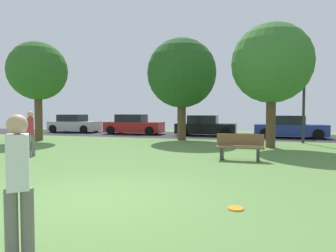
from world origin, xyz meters
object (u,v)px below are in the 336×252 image
oak_tree_left (272,64)px  person_thrower (19,181)px  person_catcher (31,131)px  frisbee_disc (236,208)px  parked_car_blue (289,128)px  parked_car_red (133,125)px  street_lamp_post (304,101)px  maple_tree_near (38,71)px  park_bench (240,147)px  parked_car_silver (74,124)px  parked_car_black (205,126)px  maple_tree_far (182,73)px

oak_tree_left → person_thrower: oak_tree_left is taller
person_catcher → frisbee_disc: bearing=21.7°
person_thrower → parked_car_blue: person_thrower is taller
parked_car_red → street_lamp_post: street_lamp_post is taller
maple_tree_near → parked_car_red: maple_tree_near is taller
frisbee_disc → parked_car_red: (-8.59, 15.80, 0.67)m
parked_car_red → park_bench: (8.41, -10.49, -0.22)m
parked_car_silver → parked_car_red: 5.54m
person_catcher → parked_car_red: 11.76m
maple_tree_near → oak_tree_left: (12.91, 0.14, -0.13)m
parked_car_black → parked_car_blue: bearing=-2.4°
person_thrower → street_lamp_post: (5.02, 14.54, 1.36)m
maple_tree_far → street_lamp_post: size_ratio=1.35×
parked_car_black → maple_tree_near: bearing=-143.9°
oak_tree_left → park_bench: 5.57m
maple_tree_far → parked_car_silver: (-10.19, 4.00, -3.32)m
person_thrower → street_lamp_post: street_lamp_post is taller
maple_tree_far → frisbee_disc: 13.44m
frisbee_disc → maple_tree_near: bearing=141.7°
person_thrower → parked_car_blue: (4.65, 18.01, -0.23)m
parked_car_silver → parked_car_red: bearing=-4.4°
park_bench → street_lamp_post: bearing=-113.8°
oak_tree_left → parked_car_black: 8.19m
person_thrower → person_catcher: 8.57m
person_thrower → parked_car_red: size_ratio=0.36×
person_catcher → parked_car_silver: (-6.34, 12.15, -0.26)m
parked_car_silver → parked_car_red: (5.52, -0.43, 0.01)m
parked_car_silver → parked_car_blue: size_ratio=0.93×
person_thrower → maple_tree_far: bearing=-33.9°
parked_car_black → park_bench: 10.89m
maple_tree_near → parked_car_silver: bearing=108.1°
parked_car_silver → street_lamp_post: size_ratio=0.91×
person_thrower → street_lamp_post: size_ratio=0.36×
person_catcher → park_bench: bearing=58.6°
maple_tree_far → parked_car_silver: maple_tree_far is taller
parked_car_silver → park_bench: (13.93, -10.92, -0.21)m
parked_car_silver → parked_car_black: parked_car_silver is taller
parked_car_blue → person_thrower: bearing=-104.5°
parked_car_black → person_catcher: bearing=-111.9°
parked_car_red → parked_car_blue: 11.05m
street_lamp_post → person_catcher: bearing=-142.8°
parked_car_red → parked_car_black: size_ratio=1.06×
frisbee_disc → street_lamp_post: 12.63m
oak_tree_left → frisbee_disc: 10.33m
maple_tree_near → parked_car_silver: size_ratio=1.40×
maple_tree_near → parked_car_black: maple_tree_near is taller
maple_tree_far → parked_car_blue: (6.38, 3.35, -3.33)m
maple_tree_near → parked_car_red: bearing=62.9°
person_catcher → parked_car_red: bearing=143.4°
maple_tree_far → park_bench: bearing=-61.5°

